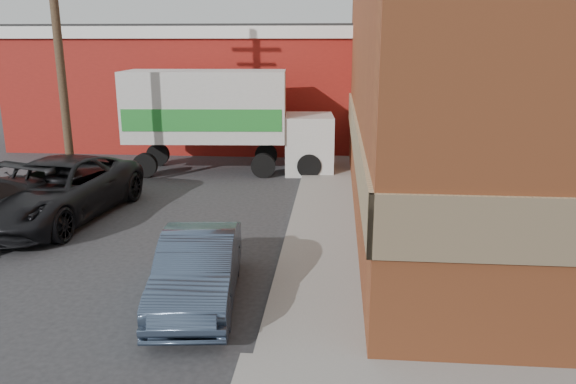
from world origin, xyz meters
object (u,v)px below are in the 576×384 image
(warehouse, at_px, (198,84))
(sedan, at_px, (198,269))
(suv_a, at_px, (55,190))
(box_truck, at_px, (226,114))
(utility_pole, at_px, (58,46))

(warehouse, bearing_deg, sedan, -76.43)
(sedan, xyz_separation_m, suv_a, (-5.26, 4.75, 0.17))
(warehouse, height_order, sedan, warehouse)
(sedan, bearing_deg, suv_a, 131.47)
(warehouse, xyz_separation_m, box_truck, (2.75, -6.84, -0.60))
(utility_pole, distance_m, box_truck, 6.46)
(utility_pole, xyz_separation_m, suv_a, (0.59, -2.26, -3.90))
(utility_pole, height_order, box_truck, utility_pole)
(box_truck, bearing_deg, sedan, -86.04)
(warehouse, bearing_deg, box_truck, -68.11)
(suv_a, bearing_deg, sedan, -35.75)
(suv_a, distance_m, box_truck, 7.51)
(utility_pole, bearing_deg, warehouse, 82.23)
(sedan, distance_m, suv_a, 7.09)
(warehouse, height_order, suv_a, warehouse)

